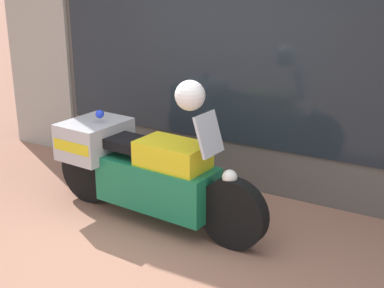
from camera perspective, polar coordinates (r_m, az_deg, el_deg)
ground_plane at (r=4.95m, az=-5.45°, el=-11.56°), size 60.00×60.00×0.00m
shop_building at (r=6.25m, az=1.23°, el=12.93°), size 6.87×0.55×3.69m
window_display at (r=6.19m, az=8.87°, el=-0.47°), size 5.36×0.30×2.00m
paramedic_motorcycle at (r=5.38m, az=-5.50°, el=-2.55°), size 2.50×0.72×1.23m
white_helmet at (r=4.78m, az=-0.21°, el=5.20°), size 0.28×0.28×0.28m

